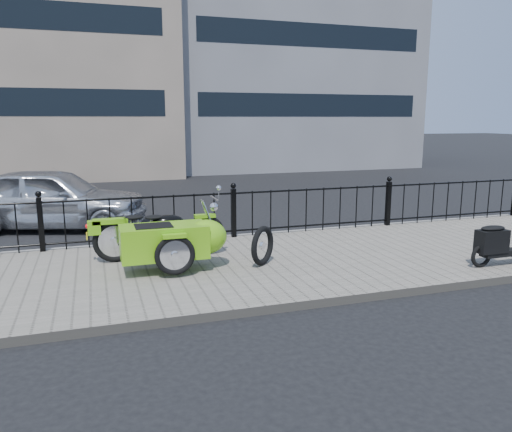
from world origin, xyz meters
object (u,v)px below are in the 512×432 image
object	(u,v)px
sedan_car	(53,198)
motorcycle_sidecar	(174,238)
scooter	(503,243)
spare_tire	(263,246)

from	to	relation	value
sedan_car	motorcycle_sidecar	bearing A→B (deg)	-137.40
sedan_car	scooter	bearing A→B (deg)	-112.21
spare_tire	scooter	bearing A→B (deg)	-18.17
scooter	sedan_car	xyz separation A→B (m)	(-7.00, 5.68, 0.21)
motorcycle_sidecar	scooter	distance (m)	5.20
motorcycle_sidecar	sedan_car	world-z (taller)	sedan_car
motorcycle_sidecar	sedan_car	xyz separation A→B (m)	(-2.02, 4.19, 0.10)
motorcycle_sidecar	spare_tire	xyz separation A→B (m)	(1.35, -0.30, -0.16)
motorcycle_sidecar	scooter	xyz separation A→B (m)	(4.98, -1.49, -0.11)
motorcycle_sidecar	spare_tire	world-z (taller)	motorcycle_sidecar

